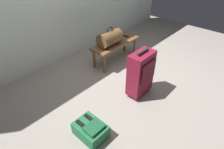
% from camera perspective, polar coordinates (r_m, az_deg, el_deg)
% --- Properties ---
extents(ground_plane, '(6.60, 6.60, 0.00)m').
position_cam_1_polar(ground_plane, '(2.98, 5.92, -3.64)').
color(ground_plane, gray).
extents(bench, '(1.00, 0.36, 0.39)m').
position_cam_1_polar(bench, '(3.46, 1.11, 9.21)').
color(bench, brown).
rests_on(bench, ground).
extents(duffel_bag_brown, '(0.44, 0.26, 0.34)m').
position_cam_1_polar(duffel_bag_brown, '(3.28, -0.70, 11.31)').
color(duffel_bag_brown, brown).
rests_on(duffel_bag_brown, bench).
extents(cell_phone, '(0.07, 0.14, 0.01)m').
position_cam_1_polar(cell_phone, '(3.68, 4.22, 11.91)').
color(cell_phone, '#191E4C').
rests_on(cell_phone, bench).
extents(suitcase_upright_burgundy, '(0.40, 0.24, 0.74)m').
position_cam_1_polar(suitcase_upright_burgundy, '(2.63, 9.01, 0.48)').
color(suitcase_upright_burgundy, maroon).
rests_on(suitcase_upright_burgundy, ground).
extents(backpack_green, '(0.28, 0.38, 0.21)m').
position_cam_1_polar(backpack_green, '(2.26, -6.66, -16.81)').
color(backpack_green, '#1E6038').
rests_on(backpack_green, ground).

